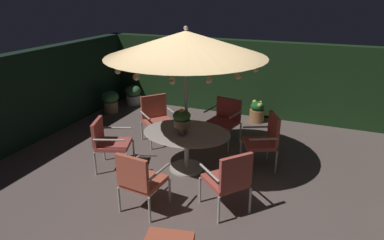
# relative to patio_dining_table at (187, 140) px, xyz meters

# --- Properties ---
(ground_plane) EXTENTS (8.00, 7.66, 0.02)m
(ground_plane) POSITION_rel_patio_dining_table_xyz_m (0.22, -0.35, -0.60)
(ground_plane) COLOR #60514C
(hedge_backdrop_rear) EXTENTS (8.00, 0.30, 1.93)m
(hedge_backdrop_rear) POSITION_rel_patio_dining_table_xyz_m (0.22, 3.34, 0.38)
(hedge_backdrop_rear) COLOR black
(hedge_backdrop_rear) RESTS_ON ground_plane
(hedge_backdrop_left) EXTENTS (0.30, 7.66, 1.93)m
(hedge_backdrop_left) POSITION_rel_patio_dining_table_xyz_m (-3.63, -0.35, 0.38)
(hedge_backdrop_left) COLOR black
(hedge_backdrop_left) RESTS_ON ground_plane
(patio_dining_table) EXTENTS (1.59, 1.26, 0.74)m
(patio_dining_table) POSITION_rel_patio_dining_table_xyz_m (0.00, 0.00, 0.00)
(patio_dining_table) COLOR #B9B5A3
(patio_dining_table) RESTS_ON ground_plane
(patio_umbrella) EXTENTS (2.65, 2.65, 2.56)m
(patio_umbrella) POSITION_rel_patio_dining_table_xyz_m (-0.00, 0.00, 1.69)
(patio_umbrella) COLOR #B3B0AB
(patio_umbrella) RESTS_ON ground_plane
(centerpiece_planter) EXTENTS (0.31, 0.31, 0.46)m
(centerpiece_planter) POSITION_rel_patio_dining_table_xyz_m (-0.04, -0.11, 0.43)
(centerpiece_planter) COLOR #8A6E4E
(centerpiece_planter) RESTS_ON patio_dining_table
(patio_chair_north) EXTENTS (0.85, 0.86, 0.99)m
(patio_chair_north) POSITION_rel_patio_dining_table_xyz_m (-1.08, 0.93, -0.03)
(patio_chair_north) COLOR #BBAEAD
(patio_chair_north) RESTS_ON ground_plane
(patio_chair_northeast) EXTENTS (0.76, 0.74, 0.94)m
(patio_chair_northeast) POSITION_rel_patio_dining_table_xyz_m (-1.33, -0.49, -0.03)
(patio_chair_northeast) COLOR #B7B6A4
(patio_chair_northeast) RESTS_ON ground_plane
(patio_chair_east) EXTENTS (0.62, 0.63, 0.97)m
(patio_chair_east) POSITION_rel_patio_dining_table_xyz_m (-0.13, -1.42, -0.04)
(patio_chair_east) COLOR #B6B5A4
(patio_chair_east) RESTS_ON ground_plane
(patio_chair_southeast) EXTENTS (0.81, 0.81, 1.00)m
(patio_chair_southeast) POSITION_rel_patio_dining_table_xyz_m (1.06, -0.95, -0.02)
(patio_chair_southeast) COLOR #BBB0A9
(patio_chair_southeast) RESTS_ON ground_plane
(patio_chair_south) EXTENTS (0.74, 0.75, 1.02)m
(patio_chair_south) POSITION_rel_patio_dining_table_xyz_m (1.28, 0.61, -0.00)
(patio_chair_south) COLOR #BBB4A5
(patio_chair_south) RESTS_ON ground_plane
(patio_chair_southwest) EXTENTS (0.74, 0.69, 0.94)m
(patio_chair_southwest) POSITION_rel_patio_dining_table_xyz_m (0.30, 1.38, -0.02)
(patio_chair_southwest) COLOR #B5B7A6
(patio_chair_southwest) RESTS_ON ground_plane
(potted_plant_left_near) EXTENTS (0.45, 0.45, 0.61)m
(potted_plant_left_near) POSITION_rel_patio_dining_table_xyz_m (-3.05, 2.01, -0.25)
(potted_plant_left_near) COLOR #88664C
(potted_plant_left_near) RESTS_ON ground_plane
(potted_plant_right_far) EXTENTS (0.36, 0.36, 0.53)m
(potted_plant_right_far) POSITION_rel_patio_dining_table_xyz_m (0.71, 2.84, -0.32)
(potted_plant_right_far) COLOR #A26B3E
(potted_plant_right_far) RESTS_ON ground_plane
(potted_plant_right_near) EXTENTS (0.45, 0.45, 0.55)m
(potted_plant_right_near) POSITION_rel_patio_dining_table_xyz_m (-2.89, 2.88, -0.30)
(potted_plant_right_near) COLOR beige
(potted_plant_right_near) RESTS_ON ground_plane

